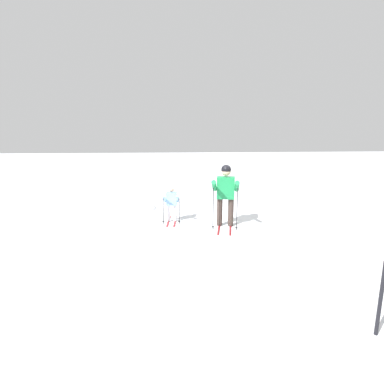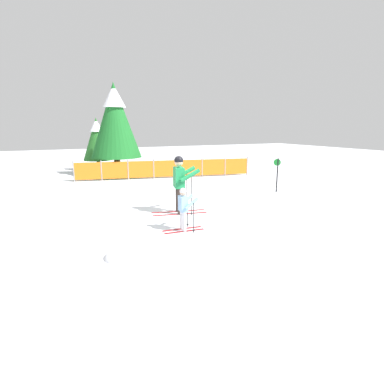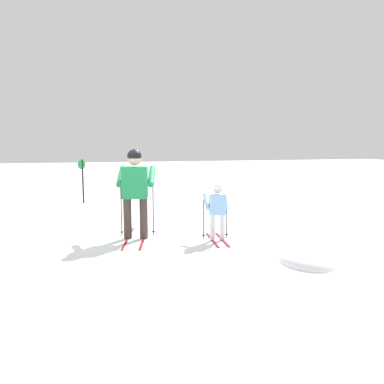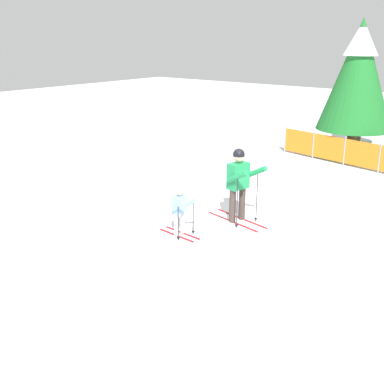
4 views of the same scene
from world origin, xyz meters
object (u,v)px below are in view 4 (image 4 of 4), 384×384
Objects in this scene: conifer_near at (363,96)px; conifer_far at (358,73)px; skier_adult at (239,178)px; skier_child at (180,207)px.

conifer_far is at bearing -75.59° from conifer_near.
skier_adult is 10.44m from conifer_near.
conifer_far reaches higher than skier_child.
conifer_near reaches higher than skier_adult.
skier_child is 9.71m from conifer_far.
conifer_far is at bearing 104.21° from skier_adult.
conifer_far is at bearing 93.59° from skier_child.
conifer_near is at bearing 104.41° from conifer_far.
skier_adult is 1.66m from skier_child.
skier_adult is 1.58× the size of skier_child.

